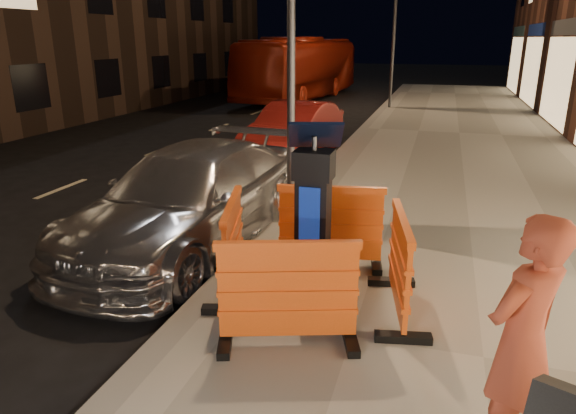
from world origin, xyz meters
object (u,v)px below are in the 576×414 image
(parking_kiosk, at_px, (313,219))
(barrier_bldgside, at_px, (399,265))
(man, at_px, (522,341))
(barrier_back, at_px, (330,226))
(car_silver, at_px, (193,244))
(barrier_front, at_px, (288,294))
(bus_doubledecker, at_px, (301,99))
(barrier_kerbside, at_px, (233,246))
(car_red, at_px, (294,155))

(parking_kiosk, xyz_separation_m, barrier_bldgside, (0.95, 0.00, -0.42))
(parking_kiosk, xyz_separation_m, man, (1.89, -1.80, -0.06))
(parking_kiosk, height_order, barrier_back, parking_kiosk)
(man, bearing_deg, car_silver, -85.50)
(barrier_front, distance_m, barrier_back, 1.90)
(barrier_front, distance_m, bus_doubledecker, 22.39)
(parking_kiosk, xyz_separation_m, barrier_front, (0.00, -0.95, -0.42))
(barrier_kerbside, height_order, car_red, barrier_kerbside)
(car_red, height_order, man, man)
(man, bearing_deg, parking_kiosk, -91.06)
(barrier_kerbside, height_order, barrier_bldgside, same)
(car_silver, distance_m, man, 5.31)
(barrier_front, xyz_separation_m, barrier_kerbside, (-0.95, 0.95, 0.00))
(barrier_bldgside, bearing_deg, man, -163.81)
(parking_kiosk, height_order, bus_doubledecker, parking_kiosk)
(barrier_kerbside, height_order, bus_doubledecker, bus_doubledecker)
(barrier_kerbside, bearing_deg, car_red, -4.57)
(barrier_bldgside, xyz_separation_m, car_red, (-3.38, 7.78, -0.69))
(barrier_back, xyz_separation_m, barrier_kerbside, (-0.95, -0.95, 0.00))
(barrier_front, relative_size, barrier_back, 1.00)
(car_silver, bearing_deg, parking_kiosk, -27.35)
(barrier_bldgside, height_order, man, man)
(barrier_kerbside, relative_size, car_red, 0.33)
(car_silver, relative_size, man, 2.76)
(barrier_back, distance_m, man, 3.36)
(barrier_bldgside, distance_m, car_silver, 3.53)
(bus_doubledecker, bearing_deg, barrier_front, -69.09)
(barrier_back, height_order, car_red, barrier_back)
(car_silver, height_order, car_red, car_silver)
(barrier_back, bearing_deg, barrier_bldgside, -55.31)
(barrier_back, relative_size, car_silver, 0.28)
(car_red, relative_size, bus_doubledecker, 0.39)
(barrier_front, xyz_separation_m, car_silver, (-2.21, 2.36, -0.69))
(barrier_kerbside, relative_size, barrier_bldgside, 1.00)
(barrier_back, relative_size, barrier_bldgside, 1.00)
(barrier_bldgside, distance_m, man, 2.06)
(barrier_back, distance_m, bus_doubledecker, 20.57)
(car_red, bearing_deg, barrier_front, -68.86)
(barrier_front, height_order, barrier_bldgside, same)
(barrier_front, bearing_deg, barrier_bldgside, 26.69)
(barrier_kerbside, distance_m, bus_doubledecker, 21.24)
(barrier_kerbside, relative_size, bus_doubledecker, 0.13)
(barrier_back, height_order, barrier_kerbside, same)
(barrier_front, relative_size, barrier_bldgside, 1.00)
(barrier_bldgside, xyz_separation_m, car_silver, (-3.16, 1.41, -0.69))
(car_silver, xyz_separation_m, car_red, (-0.22, 6.37, 0.00))
(barrier_kerbside, distance_m, car_silver, 2.01)
(barrier_back, xyz_separation_m, bus_doubledecker, (-5.78, 19.73, -0.69))
(barrier_back, height_order, man, man)
(barrier_front, xyz_separation_m, barrier_back, (0.00, 1.90, 0.00))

